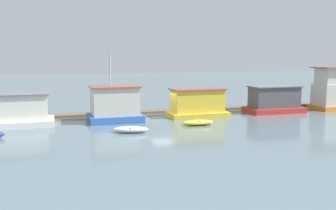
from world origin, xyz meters
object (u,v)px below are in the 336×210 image
houseboat_yellow (197,104)px  mooring_post_far_left (288,100)px  houseboat_white (22,111)px  dinghy_yellow (198,122)px  dinghy_white (131,129)px  houseboat_blue (115,105)px  houseboat_red (274,100)px

houseboat_yellow → mooring_post_far_left: houseboat_yellow is taller
houseboat_white → dinghy_yellow: size_ratio=1.87×
houseboat_white → dinghy_white: bearing=-35.4°
houseboat_white → dinghy_yellow: bearing=-17.2°
houseboat_yellow → mooring_post_far_left: size_ratio=3.31×
houseboat_yellow → dinghy_white: size_ratio=2.00×
dinghy_yellow → mooring_post_far_left: size_ratio=1.60×
dinghy_white → dinghy_yellow: dinghy_white is taller
houseboat_white → dinghy_yellow: (15.05, -4.64, -1.06)m
houseboat_blue → houseboat_red: size_ratio=1.04×
houseboat_yellow → dinghy_white: bearing=-143.7°
houseboat_white → mooring_post_far_left: 29.70m
houseboat_yellow → dinghy_yellow: (-1.81, -4.62, -1.09)m
houseboat_blue → dinghy_yellow: bearing=-32.8°
houseboat_blue → dinghy_yellow: houseboat_blue is taller
houseboat_blue → mooring_post_far_left: houseboat_blue is taller
houseboat_blue → houseboat_yellow: bearing=1.8°
houseboat_yellow → houseboat_red: size_ratio=0.97×
houseboat_red → dinghy_yellow: (-10.97, -4.70, -1.10)m
dinghy_white → mooring_post_far_left: bearing=22.2°
houseboat_blue → dinghy_white: (0.29, -5.80, -1.32)m
houseboat_red → dinghy_white: houseboat_red is taller
houseboat_red → houseboat_yellow: bearing=-179.5°
houseboat_white → dinghy_white: size_ratio=1.81×
houseboat_white → houseboat_red: houseboat_red is taller
houseboat_red → mooring_post_far_left: (3.58, 2.45, -0.42)m
dinghy_white → dinghy_yellow: 6.62m
houseboat_red → dinghy_yellow: size_ratio=2.14×
houseboat_blue → houseboat_yellow: houseboat_blue is taller
houseboat_red → dinghy_yellow: houseboat_red is taller
houseboat_blue → houseboat_yellow: 8.57m
dinghy_white → mooring_post_far_left: mooring_post_far_left is taller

